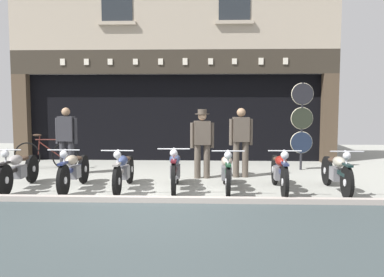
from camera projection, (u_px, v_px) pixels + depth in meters
ground at (140, 221)px, 6.62m from camera, size 21.64×22.00×0.18m
shop_facade at (178, 103)px, 14.40m from camera, size 9.94×4.42×6.39m
motorcycle_far_left at (19, 169)px, 8.76m from camera, size 0.62×1.96×0.91m
motorcycle_left at (74, 169)px, 8.70m from camera, size 0.62×1.96×0.90m
motorcycle_center_left at (124, 170)px, 8.68m from camera, size 0.62×1.99×0.90m
motorcycle_center at (175, 169)px, 8.66m from camera, size 0.62×1.99×0.93m
motorcycle_center_right at (227, 170)px, 8.59m from camera, size 0.62×1.99×0.91m
motorcycle_right at (280, 171)px, 8.52m from camera, size 0.62×2.06×0.92m
motorcycle_far_right at (337, 171)px, 8.49m from camera, size 0.62×1.97×0.91m
salesman_left at (67, 138)px, 10.41m from camera, size 0.56×0.26×1.66m
shopkeeper_center at (202, 140)px, 9.91m from camera, size 0.56×0.34×1.63m
salesman_right at (241, 139)px, 10.04m from camera, size 0.56×0.26×1.65m
tyre_sign_pole at (302, 119)px, 11.04m from camera, size 0.58×0.06×2.29m
advert_board_near at (122, 106)px, 12.88m from camera, size 0.71×0.03×1.08m
advert_board_far at (90, 108)px, 12.92m from camera, size 0.80×0.03×0.98m
leaning_bicycle at (46, 155)px, 11.28m from camera, size 1.76×0.50×0.96m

